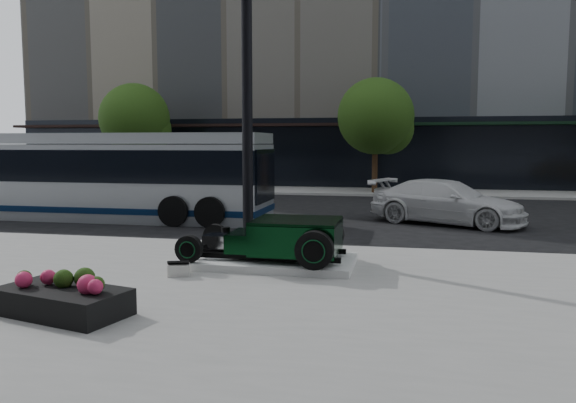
% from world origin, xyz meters
% --- Properties ---
extents(ground, '(120.00, 120.00, 0.00)m').
position_xyz_m(ground, '(0.00, 0.00, 0.00)').
color(ground, black).
rests_on(ground, ground).
extents(sidewalk_near, '(70.00, 17.00, 0.12)m').
position_xyz_m(sidewalk_near, '(0.00, -10.50, 0.06)').
color(sidewalk_near, gray).
rests_on(sidewalk_near, ground).
extents(sidewalk_far, '(70.00, 4.00, 0.12)m').
position_xyz_m(sidewalk_far, '(0.00, 14.00, 0.06)').
color(sidewalk_far, gray).
rests_on(sidewalk_far, ground).
extents(street_trees, '(29.80, 3.80, 5.70)m').
position_xyz_m(street_trees, '(1.15, 13.07, 3.77)').
color(street_trees, black).
rests_on(street_trees, sidewalk_far).
extents(display_plinth, '(3.40, 1.80, 0.15)m').
position_xyz_m(display_plinth, '(-0.12, -4.49, 0.20)').
color(display_plinth, silver).
rests_on(display_plinth, sidewalk_near).
extents(hot_rod, '(3.22, 2.00, 0.81)m').
position_xyz_m(hot_rod, '(0.21, -4.49, 0.70)').
color(hot_rod, black).
rests_on(hot_rod, display_plinth).
extents(info_plaque, '(0.48, 0.42, 0.31)m').
position_xyz_m(info_plaque, '(-1.59, -5.73, 0.24)').
color(info_plaque, silver).
rests_on(info_plaque, sidewalk_near).
extents(lamppost, '(0.45, 0.45, 8.27)m').
position_xyz_m(lamppost, '(-1.11, -2.67, 3.94)').
color(lamppost, black).
rests_on(lamppost, sidewalk_near).
extents(flower_planter, '(2.10, 1.40, 0.63)m').
position_xyz_m(flower_planter, '(-2.29, -8.34, 0.35)').
color(flower_planter, black).
rests_on(flower_planter, sidewalk_near).
extents(transit_bus, '(12.12, 2.88, 2.92)m').
position_xyz_m(transit_bus, '(-7.91, 2.12, 1.49)').
color(transit_bus, '#A2A6AB').
rests_on(transit_bus, ground).
extents(white_sedan, '(5.29, 3.80, 1.42)m').
position_xyz_m(white_sedan, '(3.86, 3.17, 0.71)').
color(white_sedan, silver).
rests_on(white_sedan, ground).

